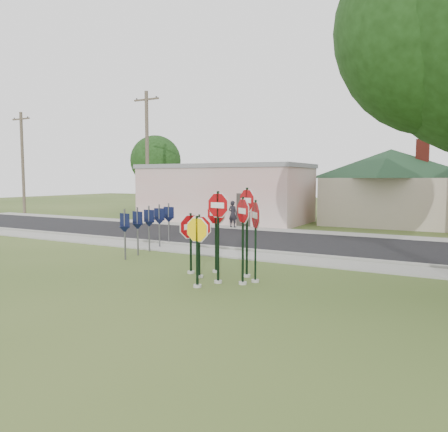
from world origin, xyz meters
The scene contains 20 objects.
ground centered at (0.00, 0.00, 0.00)m, with size 120.00×120.00×0.00m, color #364E1D.
sidewalk_near centered at (0.00, 5.50, 0.03)m, with size 60.00×1.60×0.06m, color gray.
road centered at (0.00, 10.00, 0.02)m, with size 60.00×7.00×0.04m, color black.
sidewalk_far centered at (0.00, 14.30, 0.03)m, with size 60.00×1.60×0.06m, color gray.
curb centered at (0.00, 6.50, 0.07)m, with size 60.00×0.20×0.14m, color gray.
stop_sign_center centered at (0.06, 0.94, 1.83)m, with size 1.05×0.24×2.90m.
stop_sign_yellow centered at (-0.22, 0.19, 1.31)m, with size 1.01×0.24×2.20m.
stop_sign_left centered at (-0.82, 1.28, 1.28)m, with size 0.89×0.56×2.15m.
stop_sign_right centered at (0.79, 1.15, 1.71)m, with size 0.83×0.65×2.74m.
stop_sign_back_right centered at (0.46, 2.11, 1.87)m, with size 0.91×0.45×2.99m.
stop_sign_back_left centered at (-0.75, 2.22, 1.55)m, with size 1.02×0.24×2.52m.
stop_sign_far_right centered at (1.01, 1.58, 1.67)m, with size 0.76×0.90×2.65m.
stop_sign_far_left centered at (-1.41, 1.68, 1.28)m, with size 0.54×1.01×2.14m.
route_sign_row centered at (-5.40, 4.50, 1.22)m, with size 1.43×4.63×2.00m.
building_stucco centered at (-9.00, 18.00, 2.15)m, with size 12.20×6.20×4.20m.
building_house centered at (2.00, 22.00, 3.65)m, with size 11.60×11.60×6.20m.
utility_pole_near centered at (-14.00, 15.20, 4.97)m, with size 2.20×0.26×9.50m.
utility_pole_far centered at (-28.00, 15.20, 4.71)m, with size 2.20×0.26×9.00m.
bg_tree_left centered at (-20.00, 24.00, 4.88)m, with size 4.90×4.90×7.35m.
pedestrian centered at (-6.33, 14.14, 0.91)m, with size 0.62×0.41×1.70m, color black.
Camera 1 is at (6.50, -10.44, 3.19)m, focal length 35.00 mm.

